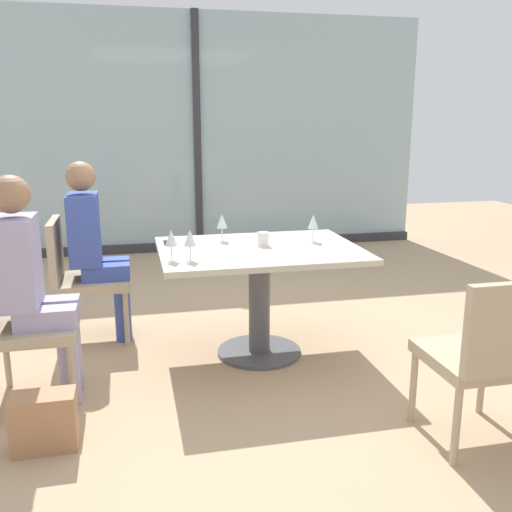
{
  "coord_description": "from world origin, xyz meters",
  "views": [
    {
      "loc": [
        -0.8,
        -3.46,
        1.54
      ],
      "look_at": [
        0.0,
        0.1,
        0.65
      ],
      "focal_mm": 39.79,
      "sensor_mm": 36.0,
      "label": 1
    }
  ],
  "objects_px": {
    "cell_phone_on_table": "(169,243)",
    "wine_glass_1": "(190,239)",
    "chair_side_end": "(13,317)",
    "wine_glass_3": "(171,239)",
    "chair_far_left": "(80,272)",
    "coffee_cup": "(263,239)",
    "handbag_0": "(44,422)",
    "person_side_end": "(31,280)",
    "dining_table_main": "(259,274)",
    "person_far_left": "(94,243)",
    "chair_front_right": "(489,351)",
    "wine_glass_0": "(222,222)",
    "wine_glass_2": "(313,222)"
  },
  "relations": [
    {
      "from": "wine_glass_3",
      "to": "person_far_left",
      "type": "bearing_deg",
      "value": 122.56
    },
    {
      "from": "wine_glass_1",
      "to": "wine_glass_2",
      "type": "xyz_separation_m",
      "value": [
        0.86,
        0.34,
        0.0
      ]
    },
    {
      "from": "chair_far_left",
      "to": "wine_glass_0",
      "type": "bearing_deg",
      "value": -15.75
    },
    {
      "from": "chair_side_end",
      "to": "chair_front_right",
      "type": "distance_m",
      "value": 2.43
    },
    {
      "from": "chair_side_end",
      "to": "cell_phone_on_table",
      "type": "distance_m",
      "value": 1.1
    },
    {
      "from": "chair_side_end",
      "to": "handbag_0",
      "type": "relative_size",
      "value": 2.9
    },
    {
      "from": "person_side_end",
      "to": "wine_glass_0",
      "type": "bearing_deg",
      "value": 27.95
    },
    {
      "from": "person_side_end",
      "to": "wine_glass_3",
      "type": "xyz_separation_m",
      "value": [
        0.76,
        0.13,
        0.16
      ]
    },
    {
      "from": "chair_side_end",
      "to": "chair_far_left",
      "type": "relative_size",
      "value": 1.0
    },
    {
      "from": "chair_far_left",
      "to": "handbag_0",
      "type": "xyz_separation_m",
      "value": [
        -0.09,
        -1.4,
        -0.36
      ]
    },
    {
      "from": "chair_front_right",
      "to": "person_side_end",
      "type": "distance_m",
      "value": 2.34
    },
    {
      "from": "chair_far_left",
      "to": "wine_glass_3",
      "type": "xyz_separation_m",
      "value": [
        0.59,
        -0.75,
        0.37
      ]
    },
    {
      "from": "chair_front_right",
      "to": "coffee_cup",
      "type": "height_order",
      "value": "chair_front_right"
    },
    {
      "from": "coffee_cup",
      "to": "cell_phone_on_table",
      "type": "xyz_separation_m",
      "value": [
        -0.59,
        0.2,
        -0.04
      ]
    },
    {
      "from": "chair_side_end",
      "to": "chair_far_left",
      "type": "distance_m",
      "value": 0.92
    },
    {
      "from": "chair_side_end",
      "to": "wine_glass_3",
      "type": "bearing_deg",
      "value": 8.38
    },
    {
      "from": "coffee_cup",
      "to": "handbag_0",
      "type": "distance_m",
      "value": 1.7
    },
    {
      "from": "person_side_end",
      "to": "wine_glass_3",
      "type": "distance_m",
      "value": 0.79
    },
    {
      "from": "wine_glass_0",
      "to": "chair_side_end",
      "type": "bearing_deg",
      "value": -154.17
    },
    {
      "from": "wine_glass_0",
      "to": "person_side_end",
      "type": "bearing_deg",
      "value": -152.05
    },
    {
      "from": "handbag_0",
      "to": "chair_far_left",
      "type": "bearing_deg",
      "value": 86.32
    },
    {
      "from": "cell_phone_on_table",
      "to": "person_far_left",
      "type": "bearing_deg",
      "value": 150.79
    },
    {
      "from": "chair_front_right",
      "to": "person_side_end",
      "type": "height_order",
      "value": "person_side_end"
    },
    {
      "from": "wine_glass_1",
      "to": "wine_glass_2",
      "type": "distance_m",
      "value": 0.93
    },
    {
      "from": "dining_table_main",
      "to": "chair_far_left",
      "type": "distance_m",
      "value": 1.28
    },
    {
      "from": "dining_table_main",
      "to": "handbag_0",
      "type": "bearing_deg",
      "value": -145.08
    },
    {
      "from": "coffee_cup",
      "to": "wine_glass_1",
      "type": "bearing_deg",
      "value": -150.01
    },
    {
      "from": "chair_far_left",
      "to": "person_side_end",
      "type": "relative_size",
      "value": 0.69
    },
    {
      "from": "dining_table_main",
      "to": "handbag_0",
      "type": "xyz_separation_m",
      "value": [
        -1.25,
        -0.87,
        -0.42
      ]
    },
    {
      "from": "cell_phone_on_table",
      "to": "wine_glass_0",
      "type": "bearing_deg",
      "value": 0.12
    },
    {
      "from": "coffee_cup",
      "to": "handbag_0",
      "type": "relative_size",
      "value": 0.3
    },
    {
      "from": "dining_table_main",
      "to": "wine_glass_0",
      "type": "distance_m",
      "value": 0.45
    },
    {
      "from": "coffee_cup",
      "to": "handbag_0",
      "type": "bearing_deg",
      "value": -144.44
    },
    {
      "from": "cell_phone_on_table",
      "to": "wine_glass_1",
      "type": "bearing_deg",
      "value": -80.3
    },
    {
      "from": "chair_far_left",
      "to": "person_side_end",
      "type": "height_order",
      "value": "person_side_end"
    },
    {
      "from": "chair_far_left",
      "to": "handbag_0",
      "type": "relative_size",
      "value": 2.9
    },
    {
      "from": "person_far_left",
      "to": "handbag_0",
      "type": "distance_m",
      "value": 1.52
    },
    {
      "from": "wine_glass_0",
      "to": "cell_phone_on_table",
      "type": "relative_size",
      "value": 1.28
    },
    {
      "from": "chair_front_right",
      "to": "wine_glass_0",
      "type": "height_order",
      "value": "wine_glass_0"
    },
    {
      "from": "wine_glass_3",
      "to": "dining_table_main",
      "type": "bearing_deg",
      "value": 21.04
    },
    {
      "from": "wine_glass_2",
      "to": "wine_glass_3",
      "type": "height_order",
      "value": "same"
    },
    {
      "from": "chair_front_right",
      "to": "wine_glass_0",
      "type": "relative_size",
      "value": 4.7
    },
    {
      "from": "chair_front_right",
      "to": "wine_glass_1",
      "type": "distance_m",
      "value": 1.69
    },
    {
      "from": "person_side_end",
      "to": "wine_glass_1",
      "type": "xyz_separation_m",
      "value": [
        0.87,
        0.1,
        0.16
      ]
    },
    {
      "from": "person_far_left",
      "to": "cell_phone_on_table",
      "type": "xyz_separation_m",
      "value": [
        0.5,
        -0.27,
        0.03
      ]
    },
    {
      "from": "dining_table_main",
      "to": "chair_front_right",
      "type": "height_order",
      "value": "chair_front_right"
    },
    {
      "from": "person_far_left",
      "to": "wine_glass_1",
      "type": "height_order",
      "value": "person_far_left"
    },
    {
      "from": "person_far_left",
      "to": "wine_glass_2",
      "type": "relative_size",
      "value": 6.81
    },
    {
      "from": "chair_front_right",
      "to": "wine_glass_0",
      "type": "bearing_deg",
      "value": 121.85
    },
    {
      "from": "wine_glass_3",
      "to": "person_side_end",
      "type": "bearing_deg",
      "value": -170.43
    }
  ]
}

